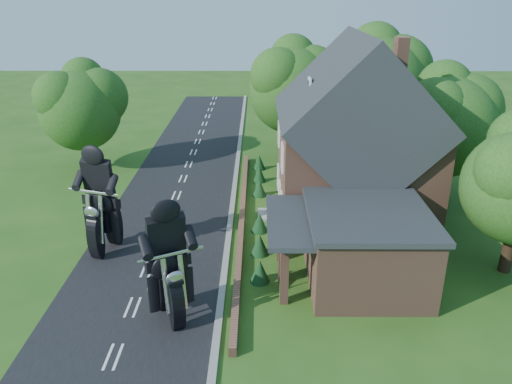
{
  "coord_description": "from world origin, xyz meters",
  "views": [
    {
      "loc": [
        5.21,
        -20.3,
        12.35
      ],
      "look_at": [
        5.11,
        2.84,
        2.8
      ],
      "focal_mm": 35.0,
      "sensor_mm": 36.0,
      "label": 1
    }
  ],
  "objects_px": {
    "house": "(354,144)",
    "annex": "(363,245)",
    "motorcycle_follow": "(106,236)",
    "garden_wall": "(242,220)",
    "motorcycle_lead": "(171,302)"
  },
  "relations": [
    {
      "from": "garden_wall",
      "to": "house",
      "type": "relative_size",
      "value": 2.15
    },
    {
      "from": "annex",
      "to": "motorcycle_follow",
      "type": "relative_size",
      "value": 3.9
    },
    {
      "from": "motorcycle_follow",
      "to": "house",
      "type": "bearing_deg",
      "value": -144.45
    },
    {
      "from": "motorcycle_lead",
      "to": "motorcycle_follow",
      "type": "height_order",
      "value": "motorcycle_follow"
    },
    {
      "from": "garden_wall",
      "to": "motorcycle_lead",
      "type": "xyz_separation_m",
      "value": [
        -2.52,
        -8.77,
        0.59
      ]
    },
    {
      "from": "annex",
      "to": "motorcycle_lead",
      "type": "bearing_deg",
      "value": -159.85
    },
    {
      "from": "motorcycle_follow",
      "to": "motorcycle_lead",
      "type": "bearing_deg",
      "value": 144.28
    },
    {
      "from": "house",
      "to": "annex",
      "type": "distance_m",
      "value": 7.3
    },
    {
      "from": "house",
      "to": "motorcycle_follow",
      "type": "bearing_deg",
      "value": -161.73
    },
    {
      "from": "house",
      "to": "garden_wall",
      "type": "bearing_deg",
      "value": -170.83
    },
    {
      "from": "house",
      "to": "annex",
      "type": "relative_size",
      "value": 1.45
    },
    {
      "from": "house",
      "to": "motorcycle_lead",
      "type": "height_order",
      "value": "house"
    },
    {
      "from": "house",
      "to": "annex",
      "type": "xyz_separation_m",
      "value": [
        -0.62,
        -6.8,
        -2.58
      ]
    },
    {
      "from": "annex",
      "to": "motorcycle_lead",
      "type": "distance_m",
      "value": 8.67
    },
    {
      "from": "house",
      "to": "motorcycle_follow",
      "type": "xyz_separation_m",
      "value": [
        -12.87,
        -4.25,
        -3.5
      ]
    }
  ]
}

